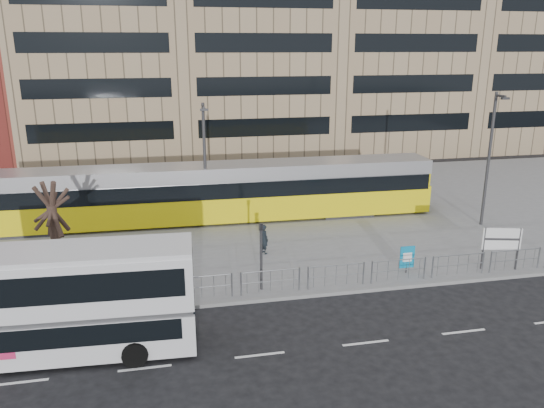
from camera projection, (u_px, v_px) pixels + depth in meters
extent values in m
plane|color=black|center=(289.00, 299.00, 23.03)|extent=(120.00, 120.00, 0.00)
cube|color=slate|center=(246.00, 215.00, 34.26)|extent=(64.00, 24.00, 0.15)
cube|color=gray|center=(288.00, 297.00, 23.05)|extent=(64.00, 0.25, 0.17)
cube|color=#957E60|center=(103.00, 41.00, 49.84)|extent=(14.00, 16.00, 22.00)
cube|color=#957E60|center=(250.00, 30.00, 52.25)|extent=(14.00, 16.00, 24.00)
cube|color=#957E60|center=(382.00, 46.00, 55.37)|extent=(14.00, 16.00, 21.00)
cube|color=#957E60|center=(503.00, 37.00, 57.77)|extent=(14.00, 16.00, 23.00)
cylinder|color=gray|center=(330.00, 266.00, 23.53)|extent=(32.00, 0.05, 0.05)
cylinder|color=gray|center=(330.00, 276.00, 23.68)|extent=(32.00, 0.04, 0.04)
cube|color=white|center=(340.00, 346.00, 19.46)|extent=(62.00, 0.12, 0.01)
cube|color=silver|center=(52.00, 331.00, 18.62)|extent=(10.06, 2.77, 1.54)
cube|color=silver|center=(46.00, 282.00, 18.08)|extent=(10.06, 2.77, 1.90)
cube|color=silver|center=(42.00, 255.00, 17.79)|extent=(10.06, 2.68, 0.27)
cube|color=black|center=(65.00, 321.00, 18.59)|extent=(8.25, 2.73, 0.77)
cube|color=black|center=(45.00, 277.00, 18.02)|extent=(9.52, 2.79, 1.00)
cylinder|color=black|center=(135.00, 355.00, 18.10)|extent=(0.92, 0.31, 0.91)
cylinder|color=black|center=(140.00, 321.00, 20.29)|extent=(0.92, 0.31, 0.91)
cube|color=yellow|center=(195.00, 205.00, 32.58)|extent=(29.77, 3.32, 1.70)
cube|color=black|center=(194.00, 187.00, 32.25)|extent=(29.34, 3.35, 0.96)
cube|color=#BABABF|center=(194.00, 172.00, 31.99)|extent=(29.76, 3.09, 0.85)
cube|color=yellow|center=(412.00, 184.00, 34.89)|extent=(1.31, 2.41, 2.76)
cylinder|color=#2D2D30|center=(195.00, 193.00, 32.36)|extent=(2.57, 2.57, 3.18)
cube|color=#2D2D30|center=(344.00, 208.00, 34.48)|extent=(3.23, 2.73, 0.53)
cube|color=#2D2D30|center=(32.00, 226.00, 31.11)|extent=(3.23, 2.73, 0.53)
cylinder|color=#2D2D30|center=(483.00, 249.00, 25.51)|extent=(0.09, 0.09, 2.11)
cylinder|color=#2D2D30|center=(518.00, 249.00, 25.45)|extent=(0.09, 0.09, 2.11)
cube|color=white|center=(502.00, 239.00, 25.33)|extent=(1.80, 0.52, 1.10)
cylinder|color=#2D2D30|center=(406.00, 266.00, 25.25)|extent=(0.06, 0.06, 0.72)
cube|color=#0B7BAB|center=(407.00, 257.00, 25.12)|extent=(0.72, 0.05, 1.09)
cube|color=white|center=(407.00, 257.00, 25.09)|extent=(0.45, 0.01, 0.45)
imported|color=black|center=(264.00, 239.00, 27.53)|extent=(0.57, 0.67, 1.57)
cylinder|color=#2D2D30|center=(261.00, 258.00, 23.22)|extent=(0.12, 0.12, 3.00)
imported|color=#2D2D30|center=(261.00, 234.00, 22.90)|extent=(0.20, 0.23, 1.00)
cylinder|color=#2D2D30|center=(205.00, 166.00, 31.06)|extent=(0.18, 0.18, 7.33)
cylinder|color=#2D2D30|center=(203.00, 107.00, 29.69)|extent=(0.14, 0.90, 0.14)
cube|color=#2D2D30|center=(204.00, 110.00, 29.29)|extent=(0.45, 0.20, 0.12)
cylinder|color=#2D2D30|center=(488.00, 160.00, 31.09)|extent=(0.18, 0.18, 7.93)
cylinder|color=#2D2D30|center=(501.00, 96.00, 29.63)|extent=(0.14, 0.90, 0.14)
cube|color=#2D2D30|center=(505.00, 98.00, 29.24)|extent=(0.45, 0.20, 0.12)
cylinder|color=#31211B|center=(56.00, 241.00, 24.46)|extent=(0.44, 0.44, 3.52)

